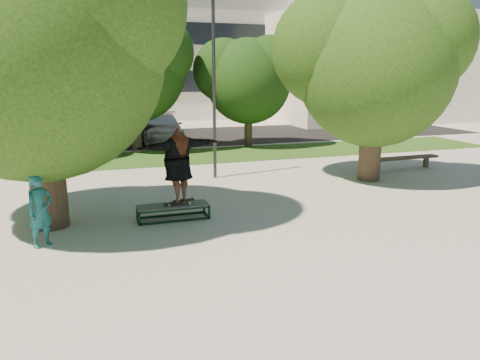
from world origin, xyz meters
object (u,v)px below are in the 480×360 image
object	(u,v)px
lamppost	(214,88)
bystander	(40,211)
bench	(402,159)
tree_right	(372,59)
car_dark	(136,127)
grind_box	(173,212)
car_grey	(136,124)
car_silver_b	(162,128)
tree_left	(30,37)

from	to	relation	value
lamppost	bystander	distance (m)	7.90
bystander	bench	xyz separation A→B (m)	(12.57, 4.56, -0.39)
tree_right	car_dark	size ratio (longest dim) A/B	1.39
tree_right	lamppost	world-z (taller)	tree_right
grind_box	bystander	size ratio (longest dim) A/B	1.13
bench	car_grey	bearing A→B (deg)	124.07
tree_right	lamppost	xyz separation A→B (m)	(-4.92, 1.92, -0.94)
lamppost	bench	bearing A→B (deg)	-6.29
car_grey	car_silver_b	world-z (taller)	car_grey
bystander	car_grey	size ratio (longest dim) A/B	0.28
car_grey	bystander	bearing A→B (deg)	-98.59
tree_left	car_silver_b	distance (m)	14.85
tree_right	lamppost	distance (m)	5.36
tree_left	car_grey	xyz separation A→B (m)	(3.75, 15.36, -3.63)
lamppost	grind_box	size ratio (longest dim) A/B	3.39
bystander	tree_left	bearing A→B (deg)	50.84
bench	bystander	bearing A→B (deg)	-161.70
tree_left	car_dark	bearing A→B (deg)	75.75
tree_left	bench	world-z (taller)	tree_left
car_grey	car_silver_b	distance (m)	2.20
lamppost	grind_box	distance (m)	5.74
tree_right	lamppost	size ratio (longest dim) A/B	1.07
bench	tree_right	bearing A→B (deg)	-156.36
bench	car_silver_b	xyz separation A→B (m)	(-7.63, 10.40, 0.34)
lamppost	car_silver_b	distance (m)	9.91
lamppost	car_grey	size ratio (longest dim) A/B	1.07
car_grey	car_dark	bearing A→B (deg)	-93.54
tree_left	car_silver_b	bearing A→B (deg)	69.92
tree_left	bench	distance (m)	13.55
tree_left	car_dark	size ratio (longest dim) A/B	1.52
bystander	car_dark	distance (m)	16.00
tree_right	car_dark	distance (m)	14.23
tree_right	bystander	size ratio (longest dim) A/B	4.09
tree_left	car_grey	size ratio (longest dim) A/B	1.25
bystander	bench	world-z (taller)	bystander
lamppost	bystander	bearing A→B (deg)	-134.61
tree_left	bench	xyz separation A→B (m)	(12.57, 3.10, -4.02)
car_grey	bench	bearing A→B (deg)	-50.28
car_dark	car_silver_b	size ratio (longest dim) A/B	0.92
lamppost	tree_right	bearing A→B (deg)	-21.28
car_silver_b	lamppost	bearing A→B (deg)	-81.71
grind_box	bench	bearing A→B (deg)	20.37
lamppost	grind_box	xyz separation A→B (m)	(-2.28, -4.35, -2.96)
grind_box	bystander	bearing A→B (deg)	-161.36
tree_right	car_silver_b	world-z (taller)	tree_right
lamppost	grind_box	bearing A→B (deg)	-117.67
tree_left	bystander	xyz separation A→B (m)	(0.00, -1.46, -3.63)
tree_right	bench	bearing A→B (deg)	25.30
tree_right	bystander	world-z (taller)	tree_right
bench	car_dark	size ratio (longest dim) A/B	0.67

